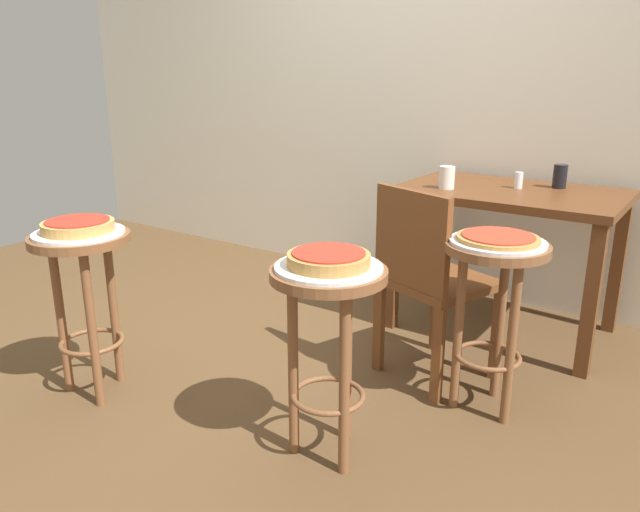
{
  "coord_description": "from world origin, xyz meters",
  "views": [
    {
      "loc": [
        1.59,
        -1.78,
        1.3
      ],
      "look_at": [
        0.31,
        0.05,
        0.62
      ],
      "focal_mm": 34.16,
      "sensor_mm": 36.0,
      "label": 1
    }
  ],
  "objects_px": {
    "serving_plate_foreground": "(79,233)",
    "serving_plate_middle": "(329,267)",
    "stool_foreground": "(84,277)",
    "condiment_shaker": "(519,180)",
    "pizza_leftside": "(498,238)",
    "pizza_foreground": "(78,226)",
    "serving_plate_leftside": "(498,242)",
    "cup_near_edge": "(447,178)",
    "dining_table": "(509,212)",
    "stool_leftside": "(494,289)",
    "cup_far_edge": "(560,176)",
    "wooden_chair": "(429,277)",
    "pizza_middle": "(329,259)",
    "stool_middle": "(328,320)"
  },
  "relations": [
    {
      "from": "pizza_foreground",
      "to": "pizza_middle",
      "type": "xyz_separation_m",
      "value": [
        1.04,
        0.2,
        0.0
      ]
    },
    {
      "from": "serving_plate_middle",
      "to": "wooden_chair",
      "type": "relative_size",
      "value": 0.42
    },
    {
      "from": "pizza_foreground",
      "to": "pizza_leftside",
      "type": "xyz_separation_m",
      "value": [
        1.39,
        0.81,
        -0.01
      ]
    },
    {
      "from": "dining_table",
      "to": "condiment_shaker",
      "type": "bearing_deg",
      "value": 67.18
    },
    {
      "from": "pizza_foreground",
      "to": "serving_plate_leftside",
      "type": "bearing_deg",
      "value": 30.14
    },
    {
      "from": "serving_plate_middle",
      "to": "stool_leftside",
      "type": "height_order",
      "value": "serving_plate_middle"
    },
    {
      "from": "stool_foreground",
      "to": "condiment_shaker",
      "type": "bearing_deg",
      "value": 54.45
    },
    {
      "from": "pizza_middle",
      "to": "stool_leftside",
      "type": "xyz_separation_m",
      "value": [
        0.35,
        0.61,
        -0.21
      ]
    },
    {
      "from": "stool_foreground",
      "to": "dining_table",
      "type": "xyz_separation_m",
      "value": [
        1.17,
        1.62,
        0.12
      ]
    },
    {
      "from": "stool_foreground",
      "to": "stool_middle",
      "type": "distance_m",
      "value": 1.06
    },
    {
      "from": "wooden_chair",
      "to": "stool_leftside",
      "type": "bearing_deg",
      "value": -17.23
    },
    {
      "from": "stool_middle",
      "to": "dining_table",
      "type": "bearing_deg",
      "value": 84.96
    },
    {
      "from": "serving_plate_middle",
      "to": "pizza_leftside",
      "type": "xyz_separation_m",
      "value": [
        0.35,
        0.61,
        0.02
      ]
    },
    {
      "from": "pizza_middle",
      "to": "pizza_leftside",
      "type": "distance_m",
      "value": 0.7
    },
    {
      "from": "pizza_leftside",
      "to": "wooden_chair",
      "type": "height_order",
      "value": "wooden_chair"
    },
    {
      "from": "serving_plate_foreground",
      "to": "cup_far_edge",
      "type": "xyz_separation_m",
      "value": [
        1.35,
        1.79,
        0.11
      ]
    },
    {
      "from": "condiment_shaker",
      "to": "wooden_chair",
      "type": "distance_m",
      "value": 0.83
    },
    {
      "from": "serving_plate_foreground",
      "to": "serving_plate_middle",
      "type": "distance_m",
      "value": 1.06
    },
    {
      "from": "dining_table",
      "to": "condiment_shaker",
      "type": "height_order",
      "value": "condiment_shaker"
    },
    {
      "from": "stool_foreground",
      "to": "serving_plate_middle",
      "type": "height_order",
      "value": "serving_plate_middle"
    },
    {
      "from": "serving_plate_leftside",
      "to": "pizza_leftside",
      "type": "height_order",
      "value": "pizza_leftside"
    },
    {
      "from": "dining_table",
      "to": "stool_foreground",
      "type": "bearing_deg",
      "value": -125.87
    },
    {
      "from": "cup_far_edge",
      "to": "condiment_shaker",
      "type": "relative_size",
      "value": 1.44
    },
    {
      "from": "serving_plate_middle",
      "to": "pizza_leftside",
      "type": "distance_m",
      "value": 0.7
    },
    {
      "from": "serving_plate_leftside",
      "to": "pizza_leftside",
      "type": "xyz_separation_m",
      "value": [
        0.0,
        -0.0,
        0.02
      ]
    },
    {
      "from": "dining_table",
      "to": "cup_far_edge",
      "type": "bearing_deg",
      "value": 43.22
    },
    {
      "from": "stool_foreground",
      "to": "serving_plate_leftside",
      "type": "distance_m",
      "value": 1.62
    },
    {
      "from": "cup_far_edge",
      "to": "wooden_chair",
      "type": "distance_m",
      "value": 0.99
    },
    {
      "from": "serving_plate_foreground",
      "to": "serving_plate_middle",
      "type": "relative_size",
      "value": 0.99
    },
    {
      "from": "stool_leftside",
      "to": "serving_plate_leftside",
      "type": "height_order",
      "value": "serving_plate_leftside"
    },
    {
      "from": "condiment_shaker",
      "to": "pizza_middle",
      "type": "bearing_deg",
      "value": -95.64
    },
    {
      "from": "pizza_leftside",
      "to": "cup_near_edge",
      "type": "relative_size",
      "value": 2.73
    },
    {
      "from": "serving_plate_middle",
      "to": "pizza_foreground",
      "type": "bearing_deg",
      "value": -169.25
    },
    {
      "from": "wooden_chair",
      "to": "stool_foreground",
      "type": "bearing_deg",
      "value": -140.16
    },
    {
      "from": "pizza_leftside",
      "to": "condiment_shaker",
      "type": "xyz_separation_m",
      "value": [
        -0.2,
        0.86,
        0.07
      ]
    },
    {
      "from": "dining_table",
      "to": "cup_far_edge",
      "type": "height_order",
      "value": "cup_far_edge"
    },
    {
      "from": "pizza_middle",
      "to": "stool_leftside",
      "type": "height_order",
      "value": "pizza_middle"
    },
    {
      "from": "pizza_middle",
      "to": "stool_leftside",
      "type": "relative_size",
      "value": 0.39
    },
    {
      "from": "stool_foreground",
      "to": "dining_table",
      "type": "bearing_deg",
      "value": 54.13
    },
    {
      "from": "pizza_middle",
      "to": "pizza_leftside",
      "type": "relative_size",
      "value": 0.89
    },
    {
      "from": "serving_plate_foreground",
      "to": "serving_plate_middle",
      "type": "xyz_separation_m",
      "value": [
        1.04,
        0.2,
        0.0
      ]
    },
    {
      "from": "pizza_foreground",
      "to": "stool_leftside",
      "type": "height_order",
      "value": "pizza_foreground"
    },
    {
      "from": "stool_middle",
      "to": "wooden_chair",
      "type": "bearing_deg",
      "value": 86.98
    },
    {
      "from": "condiment_shaker",
      "to": "stool_foreground",
      "type": "bearing_deg",
      "value": -125.55
    },
    {
      "from": "stool_foreground",
      "to": "wooden_chair",
      "type": "bearing_deg",
      "value": 39.84
    },
    {
      "from": "pizza_foreground",
      "to": "serving_plate_middle",
      "type": "distance_m",
      "value": 1.06
    },
    {
      "from": "stool_foreground",
      "to": "cup_far_edge",
      "type": "bearing_deg",
      "value": 52.91
    },
    {
      "from": "stool_foreground",
      "to": "serving_plate_leftside",
      "type": "bearing_deg",
      "value": 30.14
    },
    {
      "from": "serving_plate_leftside",
      "to": "pizza_leftside",
      "type": "bearing_deg",
      "value": -90.0
    },
    {
      "from": "serving_plate_middle",
      "to": "pizza_leftside",
      "type": "relative_size",
      "value": 1.17
    }
  ]
}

